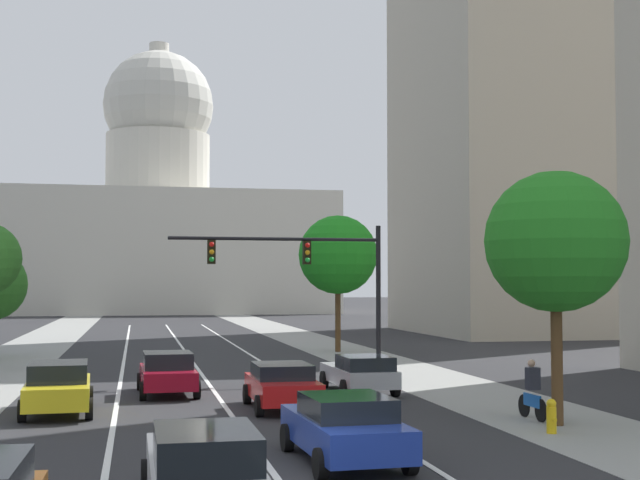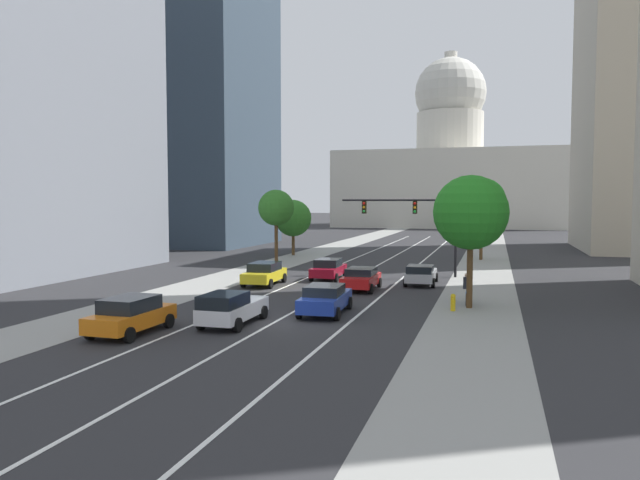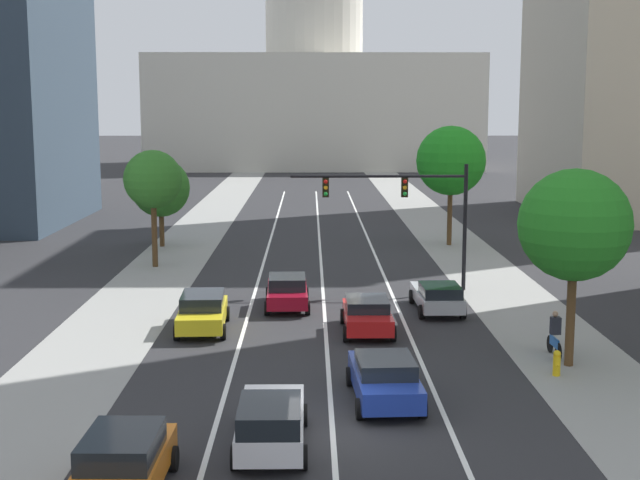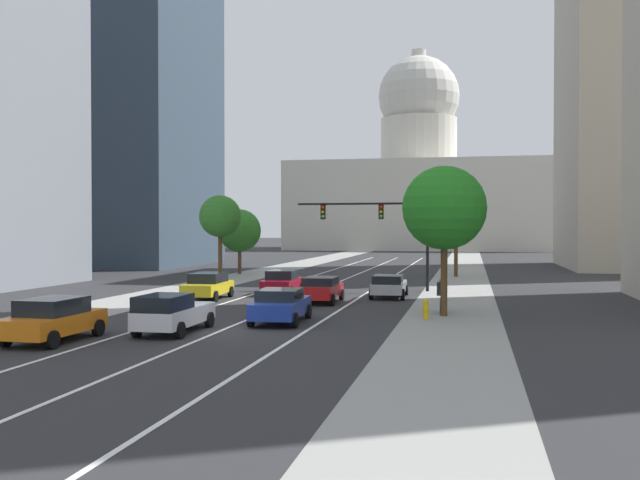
# 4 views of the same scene
# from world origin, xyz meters

# --- Properties ---
(ground_plane) EXTENTS (400.00, 400.00, 0.00)m
(ground_plane) POSITION_xyz_m (0.00, 40.00, 0.00)
(ground_plane) COLOR #2B2B2D
(sidewalk_left) EXTENTS (4.44, 130.00, 0.01)m
(sidewalk_left) POSITION_xyz_m (-8.98, 35.00, 0.01)
(sidewalk_left) COLOR gray
(sidewalk_left) RESTS_ON ground
(sidewalk_right) EXTENTS (4.44, 130.00, 0.01)m
(sidewalk_right) POSITION_xyz_m (8.98, 35.00, 0.01)
(sidewalk_right) COLOR gray
(sidewalk_right) RESTS_ON ground
(lane_stripe_left) EXTENTS (0.16, 90.00, 0.01)m
(lane_stripe_left) POSITION_xyz_m (-3.38, 25.00, 0.01)
(lane_stripe_left) COLOR white
(lane_stripe_left) RESTS_ON ground
(lane_stripe_center) EXTENTS (0.16, 90.00, 0.01)m
(lane_stripe_center) POSITION_xyz_m (0.00, 25.00, 0.01)
(lane_stripe_center) COLOR white
(lane_stripe_center) RESTS_ON ground
(lane_stripe_right) EXTENTS (0.16, 90.00, 0.01)m
(lane_stripe_right) POSITION_xyz_m (3.38, 25.00, 0.01)
(lane_stripe_right) COLOR white
(lane_stripe_right) RESTS_ON ground
(capitol_building) EXTENTS (47.19, 25.50, 37.72)m
(capitol_building) POSITION_xyz_m (0.00, 109.25, 11.99)
(capitol_building) COLOR beige
(capitol_building) RESTS_ON ground
(car_yellow) EXTENTS (2.22, 4.57, 1.53)m
(car_yellow) POSITION_xyz_m (-5.07, 11.63, 0.81)
(car_yellow) COLOR yellow
(car_yellow) RESTS_ON ground
(car_crimson) EXTENTS (2.12, 4.39, 1.49)m
(car_crimson) POSITION_xyz_m (-1.69, 15.64, 0.77)
(car_crimson) COLOR maroon
(car_crimson) RESTS_ON ground
(car_orange) EXTENTS (2.12, 4.42, 1.60)m
(car_orange) POSITION_xyz_m (-5.07, -3.98, 0.83)
(car_orange) COLOR orange
(car_orange) RESTS_ON ground
(car_white) EXTENTS (1.98, 4.57, 1.58)m
(car_white) POSITION_xyz_m (-1.69, -1.18, 0.82)
(car_white) COLOR silver
(car_white) RESTS_ON ground
(car_silver) EXTENTS (2.11, 4.55, 1.38)m
(car_silver) POSITION_xyz_m (5.08, 14.72, 0.73)
(car_silver) COLOR #B2B5BA
(car_silver) RESTS_ON ground
(car_red) EXTENTS (2.08, 4.24, 1.41)m
(car_red) POSITION_xyz_m (1.69, 11.20, 0.75)
(car_red) COLOR red
(car_red) RESTS_ON ground
(car_blue) EXTENTS (2.27, 4.70, 1.48)m
(car_blue) POSITION_xyz_m (1.69, 2.70, 0.77)
(car_blue) COLOR #1E389E
(car_blue) RESTS_ON ground
(traffic_signal_mast) EXTENTS (8.76, 0.39, 6.32)m
(traffic_signal_mast) POSITION_xyz_m (4.21, 19.38, 4.53)
(traffic_signal_mast) COLOR black
(traffic_signal_mast) RESTS_ON ground
(fire_hydrant) EXTENTS (0.26, 0.35, 0.91)m
(fire_hydrant) POSITION_xyz_m (7.82, 5.28, 0.46)
(fire_hydrant) COLOR yellow
(fire_hydrant) RESTS_ON ground
(cyclist) EXTENTS (0.37, 1.70, 1.72)m
(cyclist) POSITION_xyz_m (8.39, 7.61, 0.85)
(cyclist) COLOR black
(cyclist) RESTS_ON ground
(street_tree_mid_left) EXTENTS (3.32, 3.32, 6.70)m
(street_tree_mid_left) POSITION_xyz_m (-9.54, 26.03, 5.01)
(street_tree_mid_left) COLOR #51381E
(street_tree_mid_left) RESTS_ON ground
(street_tree_near_right) EXTENTS (3.94, 3.94, 7.05)m
(street_tree_near_right) POSITION_xyz_m (8.59, 6.47, 5.06)
(street_tree_near_right) COLOR #51381E
(street_tree_near_right) RESTS_ON ground
(street_tree_near_left) EXTENTS (3.81, 3.81, 5.77)m
(street_tree_near_left) POSITION_xyz_m (-10.36, 33.31, 3.86)
(street_tree_near_left) COLOR #51381E
(street_tree_near_left) RESTS_ON ground
(street_tree_far_right) EXTENTS (4.55, 4.55, 7.87)m
(street_tree_far_right) POSITION_xyz_m (8.58, 33.67, 5.58)
(street_tree_far_right) COLOR #51381E
(street_tree_far_right) RESTS_ON ground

